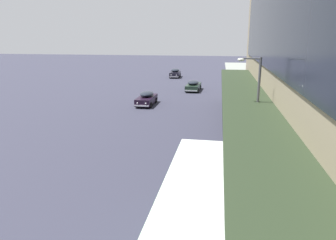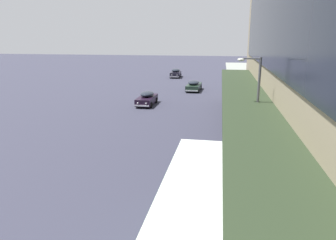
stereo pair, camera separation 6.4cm
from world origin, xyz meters
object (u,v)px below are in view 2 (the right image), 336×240
transit_bus_kerbside_front (196,227)px  sedan_trailing_mid (176,73)px  sedan_second_mid (194,86)px  street_lamp (255,100)px  sedan_lead_near (147,98)px

transit_bus_kerbside_front → sedan_trailing_mid: bearing=98.4°
transit_bus_kerbside_front → sedan_trailing_mid: transit_bus_kerbside_front is taller
sedan_second_mid → sedan_trailing_mid: sedan_trailing_mid is taller
sedan_second_mid → street_lamp: (5.97, -25.95, 3.20)m
sedan_second_mid → street_lamp: street_lamp is taller
transit_bus_kerbside_front → sedan_trailing_mid: 52.65m
transit_bus_kerbside_front → sedan_lead_near: transit_bus_kerbside_front is taller
sedan_lead_near → street_lamp: size_ratio=0.72×
transit_bus_kerbside_front → sedan_lead_near: 28.10m
sedan_lead_near → sedan_trailing_mid: sedan_trailing_mid is taller
sedan_lead_near → sedan_trailing_mid: size_ratio=1.06×
sedan_second_mid → sedan_lead_near: size_ratio=1.07×
transit_bus_kerbside_front → sedan_lead_near: (-7.71, 27.00, -1.13)m
sedan_trailing_mid → transit_bus_kerbside_front: bearing=-81.6°
transit_bus_kerbside_front → sedan_lead_near: size_ratio=2.08×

